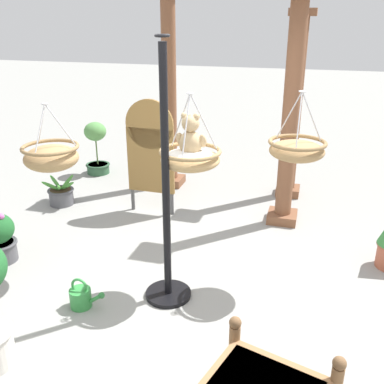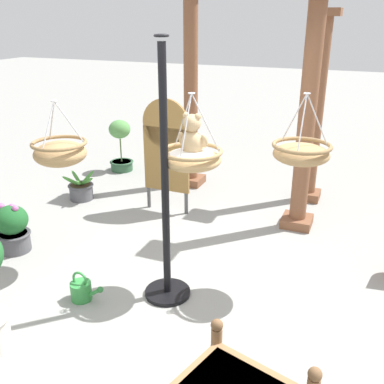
{
  "view_description": "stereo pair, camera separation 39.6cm",
  "coord_description": "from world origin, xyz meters",
  "px_view_note": "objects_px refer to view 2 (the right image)",
  "views": [
    {
      "loc": [
        0.99,
        -3.47,
        2.53
      ],
      "look_at": [
        -0.03,
        0.07,
        1.05
      ],
      "focal_mm": 41.23,
      "sensor_mm": 36.0,
      "label": 1
    },
    {
      "loc": [
        1.36,
        -3.34,
        2.53
      ],
      "look_at": [
        -0.03,
        0.07,
        1.05
      ],
      "focal_mm": 41.23,
      "sensor_mm": 36.0,
      "label": 2
    }
  ],
  "objects_px": {
    "hanging_basket_with_teddy": "(192,158)",
    "display_sign_board": "(166,147)",
    "potted_plant_broad_leaf": "(81,189)",
    "greenhouse_pillar_far_back": "(191,94)",
    "potted_plant_trailing_ivy": "(13,228)",
    "display_pole_central": "(166,226)",
    "greenhouse_pillar_left": "(307,121)",
    "hanging_basket_right_low": "(301,153)",
    "greenhouse_pillar_right": "(316,114)",
    "potted_plant_bushy_green": "(121,144)",
    "hanging_basket_left_high": "(60,152)",
    "teddy_bear": "(192,138)",
    "watering_can": "(82,290)"
  },
  "relations": [
    {
      "from": "hanging_basket_left_high",
      "to": "hanging_basket_with_teddy",
      "type": "bearing_deg",
      "value": 6.11
    },
    {
      "from": "display_pole_central",
      "to": "greenhouse_pillar_far_back",
      "type": "height_order",
      "value": "greenhouse_pillar_far_back"
    },
    {
      "from": "potted_plant_broad_leaf",
      "to": "watering_can",
      "type": "bearing_deg",
      "value": -54.55
    },
    {
      "from": "teddy_bear",
      "to": "hanging_basket_left_high",
      "type": "bearing_deg",
      "value": -172.99
    },
    {
      "from": "hanging_basket_left_high",
      "to": "greenhouse_pillar_left",
      "type": "bearing_deg",
      "value": 42.12
    },
    {
      "from": "greenhouse_pillar_far_back",
      "to": "display_pole_central",
      "type": "bearing_deg",
      "value": -71.93
    },
    {
      "from": "greenhouse_pillar_far_back",
      "to": "potted_plant_trailing_ivy",
      "type": "relative_size",
      "value": 5.1
    },
    {
      "from": "greenhouse_pillar_right",
      "to": "watering_can",
      "type": "distance_m",
      "value": 3.9
    },
    {
      "from": "teddy_bear",
      "to": "hanging_basket_left_high",
      "type": "height_order",
      "value": "hanging_basket_left_high"
    },
    {
      "from": "hanging_basket_with_teddy",
      "to": "display_sign_board",
      "type": "height_order",
      "value": "hanging_basket_with_teddy"
    },
    {
      "from": "greenhouse_pillar_far_back",
      "to": "potted_plant_broad_leaf",
      "type": "relative_size",
      "value": 5.69
    },
    {
      "from": "greenhouse_pillar_left",
      "to": "greenhouse_pillar_right",
      "type": "height_order",
      "value": "greenhouse_pillar_left"
    },
    {
      "from": "greenhouse_pillar_left",
      "to": "potted_plant_trailing_ivy",
      "type": "distance_m",
      "value": 3.62
    },
    {
      "from": "hanging_basket_with_teddy",
      "to": "potted_plant_broad_leaf",
      "type": "height_order",
      "value": "hanging_basket_with_teddy"
    },
    {
      "from": "hanging_basket_with_teddy",
      "to": "greenhouse_pillar_left",
      "type": "distance_m",
      "value": 1.9
    },
    {
      "from": "display_pole_central",
      "to": "greenhouse_pillar_far_back",
      "type": "xyz_separation_m",
      "value": [
        -0.94,
        2.89,
        0.69
      ]
    },
    {
      "from": "hanging_basket_with_teddy",
      "to": "display_sign_board",
      "type": "relative_size",
      "value": 0.44
    },
    {
      "from": "potted_plant_broad_leaf",
      "to": "greenhouse_pillar_left",
      "type": "bearing_deg",
      "value": 5.72
    },
    {
      "from": "hanging_basket_right_low",
      "to": "watering_can",
      "type": "height_order",
      "value": "hanging_basket_right_low"
    },
    {
      "from": "hanging_basket_with_teddy",
      "to": "hanging_basket_right_low",
      "type": "height_order",
      "value": "same"
    },
    {
      "from": "greenhouse_pillar_right",
      "to": "potted_plant_broad_leaf",
      "type": "height_order",
      "value": "greenhouse_pillar_right"
    },
    {
      "from": "teddy_bear",
      "to": "greenhouse_pillar_far_back",
      "type": "xyz_separation_m",
      "value": [
        -1.09,
        2.62,
        -0.08
      ]
    },
    {
      "from": "display_pole_central",
      "to": "hanging_basket_with_teddy",
      "type": "height_order",
      "value": "display_pole_central"
    },
    {
      "from": "potted_plant_bushy_green",
      "to": "display_sign_board",
      "type": "distance_m",
      "value": 1.98
    },
    {
      "from": "potted_plant_bushy_green",
      "to": "potted_plant_trailing_ivy",
      "type": "relative_size",
      "value": 1.53
    },
    {
      "from": "hanging_basket_right_low",
      "to": "potted_plant_broad_leaf",
      "type": "relative_size",
      "value": 1.22
    },
    {
      "from": "potted_plant_bushy_green",
      "to": "hanging_basket_left_high",
      "type": "bearing_deg",
      "value": -69.1
    },
    {
      "from": "greenhouse_pillar_far_back",
      "to": "display_sign_board",
      "type": "distance_m",
      "value": 1.21
    },
    {
      "from": "hanging_basket_right_low",
      "to": "potted_plant_trailing_ivy",
      "type": "distance_m",
      "value": 3.28
    },
    {
      "from": "hanging_basket_left_high",
      "to": "greenhouse_pillar_left",
      "type": "height_order",
      "value": "greenhouse_pillar_left"
    },
    {
      "from": "hanging_basket_right_low",
      "to": "hanging_basket_left_high",
      "type": "bearing_deg",
      "value": -167.36
    },
    {
      "from": "hanging_basket_left_high",
      "to": "potted_plant_bushy_green",
      "type": "relative_size",
      "value": 0.72
    },
    {
      "from": "display_pole_central",
      "to": "display_sign_board",
      "type": "relative_size",
      "value": 1.54
    },
    {
      "from": "watering_can",
      "to": "potted_plant_broad_leaf",
      "type": "bearing_deg",
      "value": 125.45
    },
    {
      "from": "hanging_basket_with_teddy",
      "to": "watering_can",
      "type": "relative_size",
      "value": 1.96
    },
    {
      "from": "potted_plant_bushy_green",
      "to": "display_sign_board",
      "type": "height_order",
      "value": "display_sign_board"
    },
    {
      "from": "potted_plant_bushy_green",
      "to": "potted_plant_trailing_ivy",
      "type": "distance_m",
      "value": 2.96
    },
    {
      "from": "display_pole_central",
      "to": "potted_plant_trailing_ivy",
      "type": "xyz_separation_m",
      "value": [
        -1.99,
        0.12,
        -0.46
      ]
    },
    {
      "from": "potted_plant_broad_leaf",
      "to": "display_sign_board",
      "type": "height_order",
      "value": "display_sign_board"
    },
    {
      "from": "display_sign_board",
      "to": "teddy_bear",
      "type": "bearing_deg",
      "value": -56.91
    },
    {
      "from": "potted_plant_broad_leaf",
      "to": "display_sign_board",
      "type": "relative_size",
      "value": 0.34
    },
    {
      "from": "hanging_basket_right_low",
      "to": "greenhouse_pillar_far_back",
      "type": "height_order",
      "value": "greenhouse_pillar_far_back"
    },
    {
      "from": "display_pole_central",
      "to": "greenhouse_pillar_right",
      "type": "xyz_separation_m",
      "value": [
        0.89,
        2.97,
        0.52
      ]
    },
    {
      "from": "hanging_basket_left_high",
      "to": "greenhouse_pillar_far_back",
      "type": "relative_size",
      "value": 0.22
    },
    {
      "from": "hanging_basket_left_high",
      "to": "hanging_basket_right_low",
      "type": "bearing_deg",
      "value": 12.64
    },
    {
      "from": "greenhouse_pillar_left",
      "to": "potted_plant_broad_leaf",
      "type": "height_order",
      "value": "greenhouse_pillar_left"
    },
    {
      "from": "greenhouse_pillar_right",
      "to": "watering_can",
      "type": "bearing_deg",
      "value": -115.67
    },
    {
      "from": "greenhouse_pillar_right",
      "to": "potted_plant_bushy_green",
      "type": "bearing_deg",
      "value": 178.51
    },
    {
      "from": "display_sign_board",
      "to": "potted_plant_bushy_green",
      "type": "bearing_deg",
      "value": 139.61
    },
    {
      "from": "hanging_basket_with_teddy",
      "to": "greenhouse_pillar_right",
      "type": "relative_size",
      "value": 0.26
    }
  ]
}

